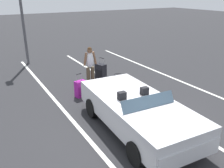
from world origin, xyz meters
TOP-DOWN VIEW (x-y plane):
  - ground_plane at (0.00, 0.00)m, footprint 80.00×80.00m
  - lot_line_near at (0.00, -1.40)m, footprint 18.00×0.12m
  - lot_line_mid at (0.00, 1.30)m, footprint 18.00×0.12m
  - convertible_car at (0.21, -0.01)m, footprint 4.23×2.01m
  - suitcase_large_black at (-4.14, 1.05)m, footprint 0.54×0.41m
  - suitcase_medium_bright at (-2.94, -0.44)m, footprint 0.33×0.44m
  - duffel_bag at (-3.54, 1.59)m, footprint 0.71×0.57m
  - traveler_person at (-3.71, 0.35)m, footprint 0.23×0.60m
  - parking_lamp_post at (-8.47, -1.16)m, footprint 0.50×0.24m

SIDE VIEW (x-z plane):
  - ground_plane at x=0.00m, z-range 0.00..0.00m
  - lot_line_near at x=0.00m, z-range 0.00..0.00m
  - lot_line_mid at x=0.00m, z-range 0.00..0.00m
  - duffel_bag at x=-3.54m, z-range -0.01..0.33m
  - suitcase_medium_bright at x=-2.94m, z-range -0.13..0.75m
  - suitcase_large_black at x=-4.14m, z-range -0.13..0.87m
  - convertible_car at x=0.21m, z-range -0.03..1.21m
  - traveler_person at x=-3.71m, z-range 0.10..1.76m
  - parking_lamp_post at x=-8.47m, z-range 0.41..5.42m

